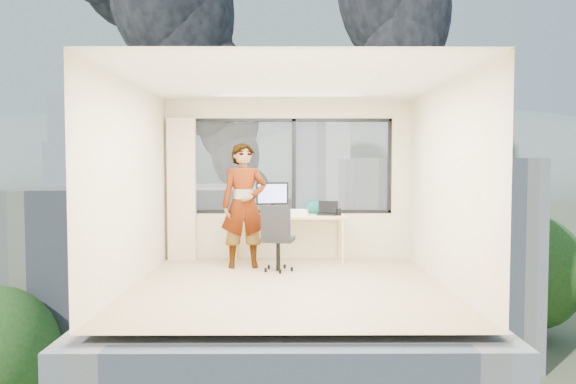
{
  "coord_description": "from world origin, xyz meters",
  "views": [
    {
      "loc": [
        -0.03,
        -6.8,
        1.56
      ],
      "look_at": [
        0.0,
        1.0,
        1.15
      ],
      "focal_mm": 33.41,
      "sensor_mm": 36.0,
      "label": 1
    }
  ],
  "objects_px": {
    "desk": "(288,238)",
    "handbag": "(314,207)",
    "game_console": "(299,212)",
    "person": "(244,205)",
    "monitor": "(272,198)",
    "laptop": "(327,209)",
    "chair": "(278,237)"
  },
  "relations": [
    {
      "from": "game_console",
      "to": "handbag",
      "type": "bearing_deg",
      "value": 18.07
    },
    {
      "from": "desk",
      "to": "person",
      "type": "relative_size",
      "value": 0.96
    },
    {
      "from": "desk",
      "to": "game_console",
      "type": "relative_size",
      "value": 5.73
    },
    {
      "from": "chair",
      "to": "game_console",
      "type": "relative_size",
      "value": 3.16
    },
    {
      "from": "monitor",
      "to": "laptop",
      "type": "height_order",
      "value": "monitor"
    },
    {
      "from": "person",
      "to": "monitor",
      "type": "distance_m",
      "value": 0.67
    },
    {
      "from": "chair",
      "to": "person",
      "type": "relative_size",
      "value": 0.53
    },
    {
      "from": "monitor",
      "to": "handbag",
      "type": "bearing_deg",
      "value": -4.75
    },
    {
      "from": "desk",
      "to": "chair",
      "type": "distance_m",
      "value": 0.74
    },
    {
      "from": "desk",
      "to": "handbag",
      "type": "xyz_separation_m",
      "value": [
        0.43,
        0.21,
        0.49
      ]
    },
    {
      "from": "desk",
      "to": "monitor",
      "type": "bearing_deg",
      "value": 160.04
    },
    {
      "from": "desk",
      "to": "game_console",
      "type": "bearing_deg",
      "value": 45.99
    },
    {
      "from": "game_console",
      "to": "laptop",
      "type": "relative_size",
      "value": 0.96
    },
    {
      "from": "desk",
      "to": "chair",
      "type": "relative_size",
      "value": 1.81
    },
    {
      "from": "person",
      "to": "laptop",
      "type": "relative_size",
      "value": 5.71
    },
    {
      "from": "person",
      "to": "game_console",
      "type": "relative_size",
      "value": 5.96
    },
    {
      "from": "laptop",
      "to": "handbag",
      "type": "xyz_separation_m",
      "value": [
        -0.19,
        0.22,
        0.01
      ]
    },
    {
      "from": "game_console",
      "to": "laptop",
      "type": "height_order",
      "value": "laptop"
    },
    {
      "from": "monitor",
      "to": "person",
      "type": "bearing_deg",
      "value": -142.79
    },
    {
      "from": "handbag",
      "to": "laptop",
      "type": "bearing_deg",
      "value": -46.84
    },
    {
      "from": "monitor",
      "to": "desk",
      "type": "bearing_deg",
      "value": -34.32
    },
    {
      "from": "chair",
      "to": "handbag",
      "type": "height_order",
      "value": "chair"
    },
    {
      "from": "desk",
      "to": "handbag",
      "type": "bearing_deg",
      "value": 25.51
    },
    {
      "from": "person",
      "to": "laptop",
      "type": "distance_m",
      "value": 1.36
    },
    {
      "from": "monitor",
      "to": "game_console",
      "type": "distance_m",
      "value": 0.49
    },
    {
      "from": "person",
      "to": "chair",
      "type": "bearing_deg",
      "value": -38.35
    },
    {
      "from": "monitor",
      "to": "handbag",
      "type": "relative_size",
      "value": 1.82
    },
    {
      "from": "person",
      "to": "handbag",
      "type": "height_order",
      "value": "person"
    },
    {
      "from": "person",
      "to": "handbag",
      "type": "xyz_separation_m",
      "value": [
        1.09,
        0.63,
        -0.08
      ]
    },
    {
      "from": "person",
      "to": "laptop",
      "type": "bearing_deg",
      "value": 8.9
    },
    {
      "from": "person",
      "to": "monitor",
      "type": "bearing_deg",
      "value": 42.57
    },
    {
      "from": "desk",
      "to": "monitor",
      "type": "xyz_separation_m",
      "value": [
        -0.25,
        0.09,
        0.64
      ]
    }
  ]
}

